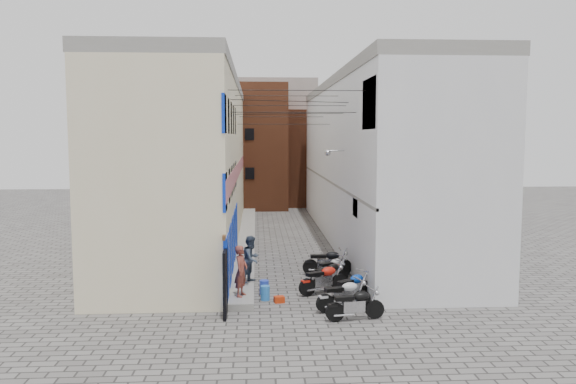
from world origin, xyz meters
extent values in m
plane|color=#585553|center=(0.00, 0.00, 0.00)|extent=(90.00, 90.00, 0.00)
cube|color=gray|center=(-2.05, 13.00, 0.12)|extent=(0.90, 26.00, 0.25)
cube|color=beige|center=(-5.00, 13.00, 4.25)|extent=(5.00, 26.00, 8.50)
cube|color=#C56E75|center=(-2.54, 13.00, 4.00)|extent=(0.10, 26.00, 0.80)
cube|color=#0C2FBB|center=(-2.53, 4.90, 1.30)|extent=(0.12, 10.20, 2.40)
cube|color=#0C2FBB|center=(-2.55, 4.90, 5.30)|extent=(0.10, 10.20, 4.00)
cube|color=gray|center=(-5.00, 13.00, 8.75)|extent=(5.10, 26.00, 0.50)
cube|color=black|center=(-2.52, -0.40, 1.10)|extent=(0.10, 1.20, 2.20)
cube|color=silver|center=(5.00, 13.00, 4.25)|extent=(5.00, 26.00, 8.50)
cube|color=#0C2FBB|center=(2.55, 1.50, 7.00)|extent=(0.10, 2.40, 1.80)
cube|color=white|center=(2.56, 4.00, 3.00)|extent=(0.08, 1.00, 0.70)
cylinder|color=#B2B2B7|center=(2.15, 7.00, 5.20)|extent=(0.80, 0.06, 0.06)
sphere|color=#B2B2B7|center=(1.75, 7.00, 5.10)|extent=(0.28, 0.28, 0.28)
cube|color=gray|center=(5.00, 13.00, 8.75)|extent=(5.10, 26.00, 0.50)
cube|color=gray|center=(2.54, 13.00, 3.40)|extent=(0.10, 26.00, 0.12)
cube|color=brown|center=(-2.00, 28.00, 5.00)|extent=(6.00, 6.00, 10.00)
cube|color=brown|center=(3.00, 30.00, 4.00)|extent=(5.00, 6.00, 8.00)
cube|color=gray|center=(0.00, 34.00, 5.50)|extent=(8.00, 5.00, 11.00)
cube|color=black|center=(0.00, 25.20, 1.20)|extent=(2.00, 0.30, 2.40)
cylinder|color=black|center=(0.00, 2.00, 7.50)|extent=(5.20, 0.02, 0.02)
cylinder|color=black|center=(0.00, 4.00, 6.80)|extent=(5.20, 0.02, 0.02)
cylinder|color=black|center=(0.00, 6.50, 7.20)|extent=(5.20, 0.02, 0.02)
cylinder|color=black|center=(0.00, 9.00, 7.80)|extent=(5.20, 0.02, 0.02)
cylinder|color=black|center=(0.00, 12.00, 6.50)|extent=(5.20, 0.02, 0.02)
cylinder|color=black|center=(0.00, 15.00, 7.00)|extent=(5.20, 0.02, 0.02)
cylinder|color=black|center=(0.00, 5.00, 7.30)|extent=(5.65, 2.07, 0.02)
cylinder|color=black|center=(0.00, 8.00, 6.90)|extent=(5.80, 1.58, 0.02)
imported|color=brown|center=(-2.04, 1.00, 1.15)|extent=(0.62, 0.76, 1.80)
imported|color=#3A4657|center=(-1.70, 2.90, 1.15)|extent=(1.03, 1.10, 1.81)
cylinder|color=blue|center=(-1.20, 1.31, 0.26)|extent=(0.39, 0.39, 0.52)
cylinder|color=blue|center=(-1.22, 2.00, 0.27)|extent=(0.39, 0.39, 0.54)
cube|color=#BB2E0D|center=(-0.71, 0.97, 0.11)|extent=(0.40, 0.33, 0.22)
camera|label=1|loc=(-1.49, -18.35, 5.86)|focal=35.00mm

